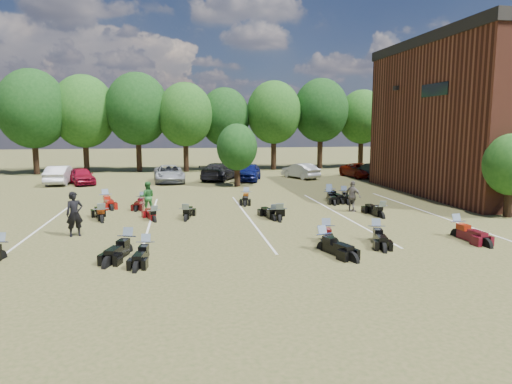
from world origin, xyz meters
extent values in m
plane|color=brown|center=(0.00, 0.00, 0.00)|extent=(160.00, 160.00, 0.00)
imported|color=maroon|center=(-14.41, 18.85, 0.69)|extent=(3.08, 4.37, 1.38)
imported|color=silver|center=(-16.15, 19.35, 0.76)|extent=(1.66, 4.64, 1.52)
imported|color=#94979C|center=(-7.38, 19.17, 0.73)|extent=(2.79, 5.39, 1.45)
imported|color=black|center=(-3.04, 19.99, 0.76)|extent=(4.10, 5.68, 1.53)
imported|color=#0B114F|center=(-0.54, 19.05, 0.77)|extent=(2.99, 4.86, 1.54)
imported|color=#B6B6B1|center=(4.40, 20.12, 0.69)|extent=(2.90, 4.41, 1.37)
imported|color=#630F05|center=(10.04, 19.94, 0.65)|extent=(2.73, 4.92, 1.30)
imported|color=#393A3E|center=(10.65, 18.69, 0.73)|extent=(3.29, 5.40, 1.46)
imported|color=black|center=(-11.01, 0.29, 0.98)|extent=(0.84, 0.71, 1.95)
imported|color=#276829|center=(-8.29, 5.55, 0.85)|extent=(0.84, 0.65, 1.71)
imported|color=#615953|center=(2.96, 3.71, 0.87)|extent=(0.93, 1.08, 1.74)
cube|color=black|center=(9.35, 12.00, 7.50)|extent=(0.30, 0.40, 0.30)
cube|color=black|center=(9.47, 7.00, 7.00)|extent=(0.06, 3.00, 0.80)
cylinder|color=black|center=(-21.00, 29.00, 2.04)|extent=(0.58, 0.58, 4.08)
ellipsoid|color=#1E4C19|center=(-21.00, 29.00, 6.33)|extent=(6.00, 6.00, 6.90)
cylinder|color=black|center=(-16.00, 29.00, 2.04)|extent=(0.58, 0.58, 4.08)
ellipsoid|color=#1E4C19|center=(-16.00, 29.00, 6.33)|extent=(6.00, 6.00, 6.90)
cylinder|color=black|center=(-11.00, 29.00, 2.04)|extent=(0.57, 0.58, 4.08)
ellipsoid|color=#1E4C19|center=(-11.00, 29.00, 6.33)|extent=(6.00, 6.00, 6.90)
cylinder|color=black|center=(-6.00, 29.00, 2.04)|extent=(0.57, 0.58, 4.08)
ellipsoid|color=#1E4C19|center=(-6.00, 29.00, 6.33)|extent=(6.00, 6.00, 6.90)
cylinder|color=black|center=(-1.00, 29.00, 2.04)|extent=(0.58, 0.58, 4.08)
ellipsoid|color=#1E4C19|center=(-1.00, 29.00, 6.33)|extent=(6.00, 6.00, 6.90)
cylinder|color=black|center=(4.00, 29.00, 2.04)|extent=(0.57, 0.58, 4.08)
ellipsoid|color=#1E4C19|center=(4.00, 29.00, 6.33)|extent=(6.00, 6.00, 6.90)
cylinder|color=black|center=(9.00, 29.00, 2.04)|extent=(0.57, 0.58, 4.08)
ellipsoid|color=#1E4C19|center=(9.00, 29.00, 6.33)|extent=(6.00, 6.00, 6.90)
cylinder|color=black|center=(14.00, 29.00, 2.04)|extent=(0.57, 0.58, 4.08)
ellipsoid|color=#1E4C19|center=(14.00, 29.00, 6.33)|extent=(6.00, 6.00, 6.90)
cylinder|color=black|center=(19.00, 29.00, 2.04)|extent=(0.58, 0.58, 4.08)
ellipsoid|color=#1E4C19|center=(19.00, 29.00, 6.33)|extent=(6.00, 6.00, 6.90)
cylinder|color=black|center=(24.00, 29.00, 2.04)|extent=(0.58, 0.58, 4.08)
ellipsoid|color=#1E4C19|center=(24.00, 29.00, 6.33)|extent=(6.00, 6.00, 6.90)
cylinder|color=black|center=(10.50, 1.00, 0.85)|extent=(0.24, 0.24, 1.71)
sphere|color=#1E4C19|center=(10.50, 1.00, 2.76)|extent=(2.80, 2.80, 2.80)
cylinder|color=black|center=(-2.00, 15.50, 0.95)|extent=(0.24, 0.24, 1.90)
sphere|color=#1E4C19|center=(-2.00, 15.50, 3.10)|extent=(3.20, 3.20, 3.20)
cube|color=silver|center=(-13.00, 3.00, 0.01)|extent=(0.10, 14.00, 0.01)
cube|color=silver|center=(-8.00, 3.00, 0.01)|extent=(0.10, 14.00, 0.01)
cube|color=silver|center=(-3.00, 3.00, 0.01)|extent=(0.10, 14.00, 0.01)
cube|color=silver|center=(2.00, 3.00, 0.01)|extent=(0.10, 14.00, 0.01)
cube|color=silver|center=(7.00, 3.00, 0.01)|extent=(0.10, 14.00, 0.01)
camera|label=1|loc=(-6.51, -20.05, 4.74)|focal=32.00mm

